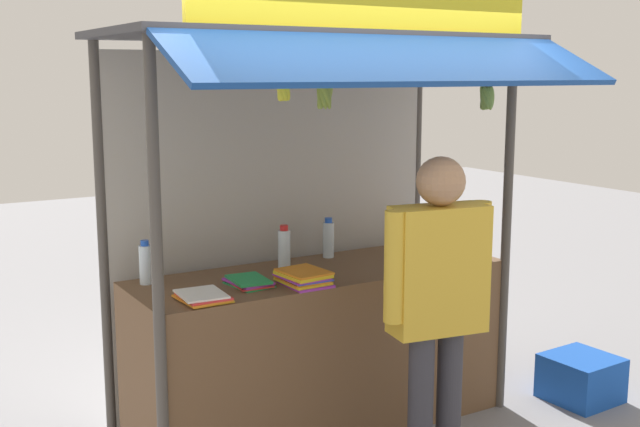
% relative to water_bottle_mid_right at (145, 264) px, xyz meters
% --- Properties ---
extents(ground_plane, '(20.00, 20.00, 0.00)m').
position_rel_water_bottle_mid_right_xyz_m(ground_plane, '(1.00, -0.24, -1.10)').
color(ground_plane, gray).
extents(stall_counter, '(2.30, 0.76, 0.98)m').
position_rel_water_bottle_mid_right_xyz_m(stall_counter, '(1.00, -0.24, -0.61)').
color(stall_counter, brown).
rests_on(stall_counter, ground).
extents(stall_structure, '(2.50, 1.66, 2.73)m').
position_rel_water_bottle_mid_right_xyz_m(stall_structure, '(1.00, -0.09, 0.57)').
color(stall_structure, '#4C4742').
rests_on(stall_structure, ground).
extents(water_bottle_mid_right, '(0.07, 0.07, 0.25)m').
position_rel_water_bottle_mid_right_xyz_m(water_bottle_mid_right, '(0.00, 0.00, 0.00)').
color(water_bottle_mid_right, silver).
rests_on(water_bottle_mid_right, stall_counter).
extents(water_bottle_right, '(0.08, 0.08, 0.27)m').
position_rel_water_bottle_mid_right_xyz_m(water_bottle_right, '(0.83, -0.10, 0.01)').
color(water_bottle_right, silver).
rests_on(water_bottle_right, stall_counter).
extents(water_bottle_left, '(0.07, 0.07, 0.26)m').
position_rel_water_bottle_mid_right_xyz_m(water_bottle_left, '(1.23, 0.03, 0.00)').
color(water_bottle_left, silver).
rests_on(water_bottle_left, stall_counter).
extents(magazine_stack_far_right, '(0.26, 0.29, 0.04)m').
position_rel_water_bottle_mid_right_xyz_m(magazine_stack_far_right, '(0.14, -0.47, -0.10)').
color(magazine_stack_far_right, yellow).
rests_on(magazine_stack_far_right, stall_counter).
extents(magazine_stack_center, '(0.26, 0.32, 0.10)m').
position_rel_water_bottle_mid_right_xyz_m(magazine_stack_center, '(1.92, -0.29, -0.07)').
color(magazine_stack_center, black).
rests_on(magazine_stack_center, stall_counter).
extents(magazine_stack_rear_center, '(0.22, 0.29, 0.04)m').
position_rel_water_bottle_mid_right_xyz_m(magazine_stack_rear_center, '(0.48, -0.33, -0.10)').
color(magazine_stack_rear_center, green).
rests_on(magazine_stack_rear_center, stall_counter).
extents(magazine_stack_front_right, '(0.26, 0.30, 0.08)m').
position_rel_water_bottle_mid_right_xyz_m(magazine_stack_front_right, '(0.76, -0.47, -0.08)').
color(magazine_stack_front_right, purple).
rests_on(magazine_stack_front_right, stall_counter).
extents(banana_bunch_rightmost, '(0.08, 0.08, 0.23)m').
position_rel_water_bottle_mid_right_xyz_m(banana_bunch_rightmost, '(0.50, -0.72, 0.99)').
color(banana_bunch_rightmost, '#332D23').
extents(banana_bunch_leftmost, '(0.10, 0.09, 0.28)m').
position_rel_water_bottle_mid_right_xyz_m(banana_bunch_leftmost, '(0.74, -0.72, 0.96)').
color(banana_bunch_leftmost, '#332D23').
extents(banana_bunch_inner_left, '(0.11, 0.10, 0.31)m').
position_rel_water_bottle_mid_right_xyz_m(banana_bunch_inner_left, '(1.85, -0.72, 0.92)').
color(banana_bunch_inner_left, '#332D23').
extents(vendor_person, '(0.66, 0.29, 1.75)m').
position_rel_water_bottle_mid_right_xyz_m(vendor_person, '(1.16, -1.16, -0.05)').
color(vendor_person, '#383842').
rests_on(vendor_person, ground).
extents(plastic_crate, '(0.45, 0.45, 0.30)m').
position_rel_water_bottle_mid_right_xyz_m(plastic_crate, '(2.69, -0.83, -0.95)').
color(plastic_crate, '#194CB2').
rests_on(plastic_crate, ground).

